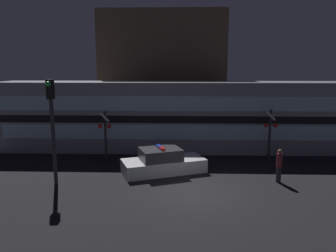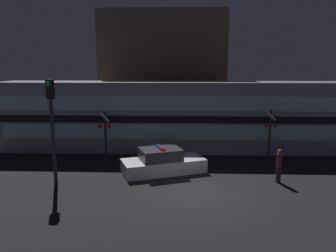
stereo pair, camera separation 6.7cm
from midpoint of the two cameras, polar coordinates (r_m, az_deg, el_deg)
ground_plane at (r=14.89m, az=4.67°, el=-11.57°), size 120.00×120.00×0.00m
train at (r=21.86m, az=0.51°, el=1.74°), size 22.71×2.93×4.56m
police_car at (r=17.45m, az=-1.02°, el=-6.38°), size 4.67×3.21×1.42m
pedestrian at (r=16.75m, az=18.67°, el=-6.52°), size 0.28×0.28×1.65m
crossing_signal_near at (r=20.38m, az=17.25°, el=-0.90°), size 0.80×0.35×3.04m
crossing_signal_far at (r=19.83m, az=-10.97°, el=-1.06°), size 0.80×0.35×2.96m
traffic_light_corner at (r=16.06m, az=-19.65°, el=0.94°), size 0.30×0.46×4.97m
building_left at (r=28.15m, az=-0.92°, el=9.11°), size 10.08×5.24×9.89m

